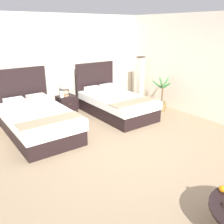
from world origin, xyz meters
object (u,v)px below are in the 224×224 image
bed_near_corner (115,103)px  vase (62,94)px  nightstand (67,105)px  floor_lamp_corner (140,80)px  potted_palm (162,100)px  table_lamp (65,87)px  bed_near_window (37,120)px  loose_orange (222,189)px

bed_near_corner → vase: bed_near_corner is taller
nightstand → floor_lamp_corner: size_ratio=0.35×
bed_near_corner → potted_palm: size_ratio=2.25×
bed_near_corner → table_lamp: size_ratio=5.74×
bed_near_corner → nightstand: bed_near_corner is taller
bed_near_window → loose_orange: size_ratio=26.24×
table_lamp → vase: 0.23m
nightstand → floor_lamp_corner: floor_lamp_corner is taller
bed_near_corner → potted_palm: bed_near_corner is taller
bed_near_window → floor_lamp_corner: floor_lamp_corner is taller
vase → floor_lamp_corner: size_ratio=0.11×
loose_orange → vase: bearing=87.9°
loose_orange → potted_palm: (2.66, 3.39, -0.16)m
table_lamp → loose_orange: size_ratio=4.55×
bed_near_corner → vase: (-1.20, 0.81, 0.29)m
nightstand → potted_palm: (2.34, -1.41, 0.05)m
bed_near_window → bed_near_corner: bearing=0.1°
bed_near_corner → table_lamp: bed_near_corner is taller
table_lamp → vase: bearing=-157.7°
nightstand → bed_near_window: bearing=-143.6°
vase → potted_palm: bearing=-28.8°
loose_orange → bed_near_corner: bearing=70.8°
vase → bed_near_window: bearing=-141.2°
bed_near_window → loose_orange: bearing=-77.9°
nightstand → potted_palm: 2.73m
vase → potted_palm: size_ratio=0.17×
bed_near_corner → table_lamp: (-1.06, 0.87, 0.45)m
table_lamp → floor_lamp_corner: (2.36, -0.48, -0.03)m
nightstand → vase: vase is taller
bed_near_corner → loose_orange: bearing=-109.2°
nightstand → vase: size_ratio=3.11×
bed_near_window → floor_lamp_corner: 3.56m
vase → potted_palm: 2.85m
bed_near_corner → nightstand: bearing=141.0°
bed_near_window → bed_near_corner: size_ratio=1.00×
bed_near_window → floor_lamp_corner: size_ratio=1.53×
vase → potted_palm: (2.49, -1.37, -0.29)m
bed_near_corner → bed_near_window: bearing=-179.9°
bed_near_corner → nightstand: size_ratio=4.33×
nightstand → loose_orange: 4.81m
bed_near_window → loose_orange: bed_near_window is taller
floor_lamp_corner → bed_near_window: bearing=-173.5°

